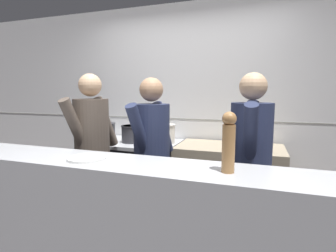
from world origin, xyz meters
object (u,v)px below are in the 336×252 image
object	(u,v)px
sauce_pot	(132,133)
chef_line	(250,163)
chefs_knife	(236,149)
stock_pot	(105,131)
pepper_mill	(229,141)
chef_head_cook	(92,149)
oven_range	(134,176)
braising_pot	(163,133)
plated_dish_main	(87,158)
chef_sous	(152,156)

from	to	relation	value
sauce_pot	chef_line	size ratio (longest dim) A/B	0.16
sauce_pot	chefs_knife	world-z (taller)	sauce_pot
sauce_pot	chef_line	xyz separation A→B (m)	(1.40, -0.64, -0.08)
stock_pot	chef_line	bearing A→B (deg)	-20.07
pepper_mill	chef_head_cook	bearing A→B (deg)	155.05
pepper_mill	oven_range	bearing A→B (deg)	133.59
stock_pot	chefs_knife	bearing A→B (deg)	-4.54
sauce_pot	chef_head_cook	world-z (taller)	chef_head_cook
chef_head_cook	chefs_knife	bearing A→B (deg)	32.24
stock_pot	braising_pot	world-z (taller)	braising_pot
chef_head_cook	stock_pot	bearing A→B (deg)	122.44
stock_pot	pepper_mill	size ratio (longest dim) A/B	0.71
stock_pot	sauce_pot	distance (m)	0.38
sauce_pot	plated_dish_main	world-z (taller)	sauce_pot
stock_pot	chef_line	size ratio (longest dim) A/B	0.15
stock_pot	pepper_mill	world-z (taller)	pepper_mill
sauce_pot	chef_sous	distance (m)	0.84
sauce_pot	pepper_mill	world-z (taller)	pepper_mill
chef_sous	chef_line	size ratio (longest dim) A/B	0.98
oven_range	chefs_knife	world-z (taller)	chefs_knife
sauce_pot	stock_pot	bearing A→B (deg)	178.46
sauce_pot	chef_sous	size ratio (longest dim) A/B	0.16
chef_head_cook	oven_range	bearing A→B (deg)	92.95
sauce_pot	chefs_knife	bearing A→B (deg)	-5.44
plated_dish_main	braising_pot	bearing A→B (deg)	87.57
braising_pot	chefs_knife	world-z (taller)	braising_pot
sauce_pot	chef_sous	world-z (taller)	chef_sous
stock_pot	pepper_mill	distance (m)	2.13
chefs_knife	pepper_mill	xyz separation A→B (m)	(0.04, -1.19, 0.30)
plated_dish_main	chefs_knife	bearing A→B (deg)	52.37
chefs_knife	oven_range	bearing A→B (deg)	172.24
chef_line	oven_range	bearing A→B (deg)	154.01
sauce_pot	chef_line	world-z (taller)	chef_line
oven_range	chef_head_cook	bearing A→B (deg)	-97.42
stock_pot	braising_pot	distance (m)	0.76
chef_sous	chef_line	world-z (taller)	chef_line
stock_pot	chefs_knife	xyz separation A→B (m)	(1.63, -0.13, -0.09)
chef_line	braising_pot	bearing A→B (deg)	145.47
stock_pot	chef_head_cook	distance (m)	0.73
plated_dish_main	sauce_pot	bearing A→B (deg)	103.50
plated_dish_main	pepper_mill	world-z (taller)	pepper_mill
oven_range	plated_dish_main	distance (m)	1.54
oven_range	chef_head_cook	xyz separation A→B (m)	(-0.09, -0.72, 0.49)
chefs_knife	chef_head_cook	world-z (taller)	chef_head_cook
oven_range	braising_pot	xyz separation A→B (m)	(0.39, 0.02, 0.56)
stock_pot	braising_pot	bearing A→B (deg)	4.38
chef_sous	pepper_mill	bearing A→B (deg)	-30.96
pepper_mill	chef_head_cook	world-z (taller)	chef_head_cook
oven_range	braising_pot	world-z (taller)	braising_pot
plated_dish_main	pepper_mill	distance (m)	0.99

